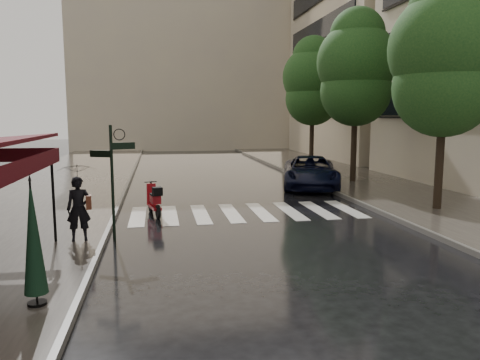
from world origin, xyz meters
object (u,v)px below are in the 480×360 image
object	(u,v)px
scooter	(154,201)
parked_car	(310,172)
pedestrian_with_umbrella	(77,178)
parasol_front	(33,237)

from	to	relation	value
scooter	parked_car	bearing A→B (deg)	23.23
pedestrian_with_umbrella	parked_car	bearing A→B (deg)	35.40
scooter	parasol_front	size ratio (longest dim) A/B	0.74
pedestrian_with_umbrella	scooter	bearing A→B (deg)	52.92
pedestrian_with_umbrella	scooter	xyz separation A→B (m)	(1.89, 3.31, -1.25)
scooter	parasol_front	bearing A→B (deg)	-116.46
parasol_front	pedestrian_with_umbrella	bearing A→B (deg)	89.20
parasol_front	scooter	bearing A→B (deg)	75.52
parked_car	parasol_front	xyz separation A→B (m)	(-9.10, -12.60, 0.57)
pedestrian_with_umbrella	parasol_front	size ratio (longest dim) A/B	1.12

